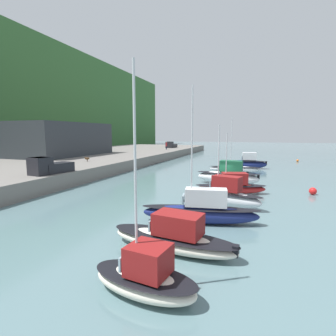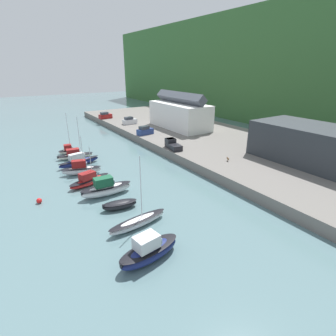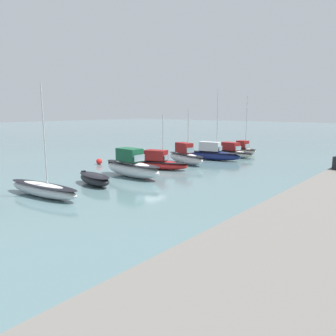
{
  "view_description": "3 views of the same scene",
  "coord_description": "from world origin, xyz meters",
  "px_view_note": "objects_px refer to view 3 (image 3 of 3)",
  "views": [
    {
      "loc": [
        -30.23,
        -4.45,
        6.2
      ],
      "look_at": [
        0.55,
        6.59,
        1.86
      ],
      "focal_mm": 28.0,
      "sensor_mm": 36.0,
      "label": 1
    },
    {
      "loc": [
        36.3,
        -12.0,
        17.86
      ],
      "look_at": [
        1.23,
        10.67,
        1.67
      ],
      "focal_mm": 28.0,
      "sensor_mm": 36.0,
      "label": 2
    },
    {
      "loc": [
        24.78,
        23.16,
        6.77
      ],
      "look_at": [
        3.29,
        5.13,
        1.76
      ],
      "focal_mm": 35.0,
      "sensor_mm": 36.0,
      "label": 3
    }
  ],
  "objects_px": {
    "moored_boat_6": "(94,179)",
    "moored_boat_5": "(132,166)",
    "moored_boat_0": "(243,149)",
    "moored_boat_1": "(232,152)",
    "mooring_buoy_0": "(99,161)",
    "moored_boat_2": "(212,153)",
    "moored_boat_7": "(43,189)",
    "moored_boat_4": "(158,162)",
    "moored_boat_3": "(185,156)"
  },
  "relations": [
    {
      "from": "moored_boat_6",
      "to": "moored_boat_5",
      "type": "bearing_deg",
      "value": -168.95
    },
    {
      "from": "moored_boat_0",
      "to": "moored_boat_1",
      "type": "relative_size",
      "value": 1.19
    },
    {
      "from": "moored_boat_5",
      "to": "moored_boat_6",
      "type": "bearing_deg",
      "value": 3.41
    },
    {
      "from": "moored_boat_6",
      "to": "mooring_buoy_0",
      "type": "height_order",
      "value": "moored_boat_6"
    },
    {
      "from": "moored_boat_2",
      "to": "moored_boat_7",
      "type": "relative_size",
      "value": 1.07
    },
    {
      "from": "moored_boat_1",
      "to": "moored_boat_6",
      "type": "distance_m",
      "value": 24.45
    },
    {
      "from": "moored_boat_2",
      "to": "moored_boat_4",
      "type": "distance_m",
      "value": 9.93
    },
    {
      "from": "moored_boat_1",
      "to": "moored_boat_6",
      "type": "bearing_deg",
      "value": 5.9
    },
    {
      "from": "moored_boat_7",
      "to": "moored_boat_2",
      "type": "bearing_deg",
      "value": 173.63
    },
    {
      "from": "moored_boat_2",
      "to": "moored_boat_6",
      "type": "xyz_separation_m",
      "value": [
        19.76,
        0.02,
        -0.33
      ]
    },
    {
      "from": "moored_boat_0",
      "to": "mooring_buoy_0",
      "type": "height_order",
      "value": "moored_boat_0"
    },
    {
      "from": "moored_boat_3",
      "to": "moored_boat_4",
      "type": "height_order",
      "value": "moored_boat_3"
    },
    {
      "from": "moored_boat_6",
      "to": "moored_boat_1",
      "type": "bearing_deg",
      "value": -171.02
    },
    {
      "from": "moored_boat_3",
      "to": "moored_boat_7",
      "type": "relative_size",
      "value": 0.79
    },
    {
      "from": "moored_boat_3",
      "to": "moored_boat_5",
      "type": "distance_m",
      "value": 10.17
    },
    {
      "from": "moored_boat_7",
      "to": "moored_boat_6",
      "type": "bearing_deg",
      "value": 175.19
    },
    {
      "from": "moored_boat_5",
      "to": "moored_boat_1",
      "type": "bearing_deg",
      "value": -179.16
    },
    {
      "from": "moored_boat_1",
      "to": "moored_boat_3",
      "type": "distance_m",
      "value": 9.63
    },
    {
      "from": "moored_boat_0",
      "to": "moored_boat_4",
      "type": "xyz_separation_m",
      "value": [
        18.59,
        -1.23,
        0.04
      ]
    },
    {
      "from": "moored_boat_2",
      "to": "moored_boat_1",
      "type": "bearing_deg",
      "value": 164.18
    },
    {
      "from": "moored_boat_6",
      "to": "mooring_buoy_0",
      "type": "xyz_separation_m",
      "value": [
        -7.55,
        -8.88,
        -0.21
      ]
    },
    {
      "from": "moored_boat_4",
      "to": "moored_boat_5",
      "type": "distance_m",
      "value": 5.2
    },
    {
      "from": "moored_boat_4",
      "to": "mooring_buoy_0",
      "type": "bearing_deg",
      "value": -89.78
    },
    {
      "from": "moored_boat_4",
      "to": "moored_boat_6",
      "type": "bearing_deg",
      "value": -10.45
    },
    {
      "from": "moored_boat_7",
      "to": "mooring_buoy_0",
      "type": "height_order",
      "value": "moored_boat_7"
    },
    {
      "from": "moored_boat_0",
      "to": "moored_boat_2",
      "type": "bearing_deg",
      "value": 5.7
    },
    {
      "from": "moored_boat_0",
      "to": "moored_boat_5",
      "type": "xyz_separation_m",
      "value": [
        23.69,
        -0.3,
        0.34
      ]
    },
    {
      "from": "moored_boat_0",
      "to": "moored_boat_1",
      "type": "distance_m",
      "value": 4.03
    },
    {
      "from": "moored_boat_7",
      "to": "mooring_buoy_0",
      "type": "xyz_separation_m",
      "value": [
        -12.65,
        -9.06,
        -0.25
      ]
    },
    {
      "from": "moored_boat_3",
      "to": "mooring_buoy_0",
      "type": "distance_m",
      "value": 10.88
    },
    {
      "from": "moored_boat_1",
      "to": "moored_boat_7",
      "type": "xyz_separation_m",
      "value": [
        29.55,
        -0.22,
        -0.11
      ]
    },
    {
      "from": "moored_boat_1",
      "to": "moored_boat_6",
      "type": "relative_size",
      "value": 1.52
    },
    {
      "from": "moored_boat_7",
      "to": "mooring_buoy_0",
      "type": "distance_m",
      "value": 15.56
    },
    {
      "from": "moored_boat_4",
      "to": "moored_boat_6",
      "type": "xyz_separation_m",
      "value": [
        9.89,
        1.02,
        -0.2
      ]
    },
    {
      "from": "moored_boat_6",
      "to": "moored_boat_7",
      "type": "distance_m",
      "value": 5.11
    },
    {
      "from": "moored_boat_1",
      "to": "moored_boat_2",
      "type": "xyz_separation_m",
      "value": [
        4.69,
        -0.43,
        0.18
      ]
    },
    {
      "from": "moored_boat_4",
      "to": "mooring_buoy_0",
      "type": "xyz_separation_m",
      "value": [
        2.34,
        -7.86,
        -0.41
      ]
    },
    {
      "from": "moored_boat_7",
      "to": "moored_boat_1",
      "type": "bearing_deg",
      "value": 172.74
    },
    {
      "from": "moored_boat_5",
      "to": "moored_boat_7",
      "type": "xyz_separation_m",
      "value": [
        9.88,
        0.27,
        -0.46
      ]
    },
    {
      "from": "moored_boat_4",
      "to": "moored_boat_6",
      "type": "distance_m",
      "value": 9.94
    },
    {
      "from": "moored_boat_3",
      "to": "moored_boat_5",
      "type": "bearing_deg",
      "value": 20.8
    },
    {
      "from": "moored_boat_6",
      "to": "moored_boat_2",
      "type": "bearing_deg",
      "value": -170.01
    },
    {
      "from": "moored_boat_1",
      "to": "moored_boat_4",
      "type": "bearing_deg",
      "value": 1.25
    },
    {
      "from": "moored_boat_0",
      "to": "moored_boat_3",
      "type": "bearing_deg",
      "value": 2.52
    },
    {
      "from": "moored_boat_3",
      "to": "mooring_buoy_0",
      "type": "relative_size",
      "value": 9.41
    },
    {
      "from": "moored_boat_1",
      "to": "moored_boat_7",
      "type": "height_order",
      "value": "moored_boat_7"
    },
    {
      "from": "moored_boat_5",
      "to": "moored_boat_6",
      "type": "height_order",
      "value": "moored_boat_5"
    },
    {
      "from": "moored_boat_1",
      "to": "moored_boat_2",
      "type": "bearing_deg",
      "value": 1.65
    },
    {
      "from": "moored_boat_4",
      "to": "mooring_buoy_0",
      "type": "relative_size",
      "value": 10.11
    },
    {
      "from": "moored_boat_3",
      "to": "moored_boat_7",
      "type": "bearing_deg",
      "value": 19.32
    }
  ]
}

